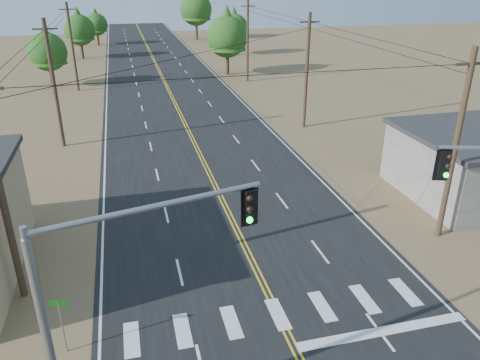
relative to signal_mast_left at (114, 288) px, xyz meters
name	(u,v)px	position (x,y,z in m)	size (l,w,h in m)	color
road	(194,143)	(6.15, 25.59, -5.13)	(15.00, 200.00, 0.02)	black
utility_pole_left_near	(0,191)	(-4.35, 7.59, -0.02)	(1.80, 0.30, 10.00)	#4C3826
utility_pole_left_mid	(54,84)	(-4.35, 27.59, -0.02)	(1.80, 0.30, 10.00)	#4C3826
utility_pole_left_far	(72,47)	(-4.35, 47.59, -0.02)	(1.80, 0.30, 10.00)	#4C3826
utility_pole_right_near	(455,146)	(16.65, 7.59, -0.02)	(1.80, 0.30, 10.00)	#4C3826
utility_pole_right_mid	(307,71)	(16.65, 27.59, -0.02)	(1.80, 0.30, 10.00)	#4C3826
utility_pole_right_far	(248,41)	(16.65, 47.59, -0.02)	(1.80, 0.30, 10.00)	#4C3826
signal_mast_left	(114,288)	(0.00, 0.00, 0.00)	(6.43, 1.66, 7.57)	gray
street_sign	(61,318)	(-2.23, 3.59, -3.56)	(0.68, 0.21, 2.35)	gray
tree_left_near	(47,48)	(-7.55, 50.66, -0.48)	(4.57, 4.57, 7.62)	#3F2D1E
tree_left_mid	(79,27)	(-4.99, 70.98, -0.19)	(4.86, 4.86, 8.10)	#3F2D1E
tree_left_far	(96,22)	(-2.85, 86.08, -0.89)	(4.17, 4.17, 6.95)	#3F2D1E
tree_right_near	(227,32)	(15.15, 52.61, 0.44)	(5.47, 5.47, 9.12)	#3F2D1E
tree_right_mid	(234,25)	(19.93, 68.49, -0.32)	(4.73, 4.73, 7.88)	#3F2D1E
tree_right_far	(196,6)	(16.93, 89.34, 1.48)	(6.50, 6.50, 10.83)	#3F2D1E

